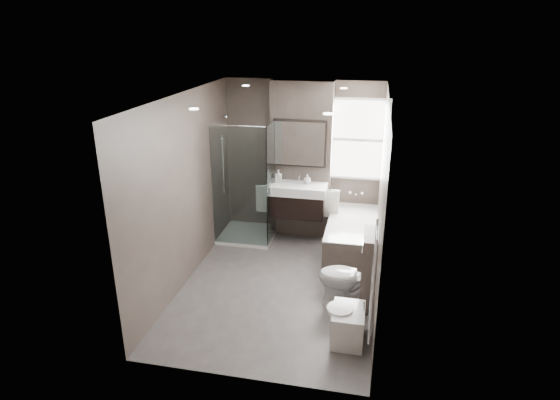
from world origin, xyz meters
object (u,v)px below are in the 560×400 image
(toilet, at_px, (349,278))
(bidet, at_px, (347,324))
(vanity, at_px, (297,200))
(bathtub, at_px, (352,236))

(toilet, relative_size, bidet, 1.49)
(vanity, xyz_separation_m, toilet, (0.97, -1.73, -0.35))
(vanity, bearing_deg, bidet, -67.76)
(bathtub, bearing_deg, toilet, -88.17)
(bathtub, bearing_deg, bidet, -87.63)
(toilet, bearing_deg, bathtub, -178.79)
(vanity, xyz_separation_m, bidet, (1.01, -2.48, -0.53))
(bidet, bearing_deg, toilet, 93.38)
(bathtub, relative_size, bidet, 3.08)
(bathtub, xyz_separation_m, bidet, (0.09, -2.16, -0.10))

